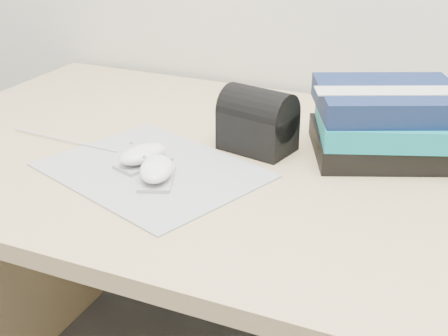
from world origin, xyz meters
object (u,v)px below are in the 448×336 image
at_px(mouse_rear, 143,156).
at_px(book_stack, 387,122).
at_px(pouch, 258,121).
at_px(mouse_front, 157,171).
at_px(desk, 319,268).

height_order(mouse_rear, book_stack, book_stack).
xyz_separation_m(book_stack, pouch, (-0.22, -0.08, -0.00)).
xyz_separation_m(mouse_front, book_stack, (0.32, 0.27, 0.04)).
bearing_deg(mouse_rear, mouse_front, -40.17).
xyz_separation_m(desk, pouch, (-0.13, -0.02, 0.29)).
distance_m(mouse_front, pouch, 0.22).
relative_size(book_stack, pouch, 2.18).
relative_size(desk, mouse_front, 14.61).
height_order(mouse_front, pouch, pouch).
xyz_separation_m(desk, mouse_rear, (-0.28, -0.17, 0.25)).
bearing_deg(mouse_rear, pouch, 44.58).
distance_m(mouse_rear, pouch, 0.22).
distance_m(desk, mouse_rear, 0.41).
distance_m(mouse_rear, book_stack, 0.43).
distance_m(mouse_front, book_stack, 0.42).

